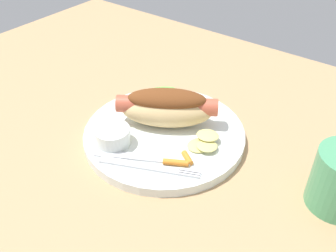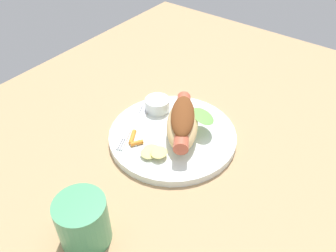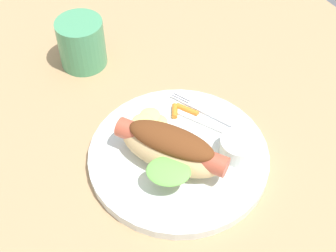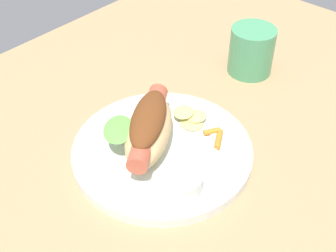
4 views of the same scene
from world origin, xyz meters
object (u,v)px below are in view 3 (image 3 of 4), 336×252
(hot_dog, at_px, (171,148))
(fork, at_px, (214,116))
(sauce_ramekin, at_px, (239,147))
(drinking_cup, at_px, (82,43))
(chips_pile, at_px, (150,120))
(carrot_garnish, at_px, (182,110))
(knife, at_px, (215,126))
(plate, at_px, (177,155))

(hot_dog, relative_size, fork, 1.12)
(sauce_ramekin, bearing_deg, fork, -8.19)
(hot_dog, distance_m, drinking_cup, 0.28)
(chips_pile, xyz_separation_m, drinking_cup, (0.20, 0.02, 0.02))
(chips_pile, height_order, carrot_garnish, chips_pile)
(drinking_cup, bearing_deg, hot_dog, -177.90)
(sauce_ramekin, xyz_separation_m, knife, (0.06, 0.00, -0.01))
(fork, xyz_separation_m, drinking_cup, (0.24, 0.11, 0.03))
(sauce_ramekin, bearing_deg, carrot_garnish, 13.60)
(carrot_garnish, bearing_deg, plate, 142.92)
(hot_dog, height_order, fork, hot_dog)
(plate, relative_size, hot_dog, 1.65)
(plate, height_order, sauce_ramekin, sauce_ramekin)
(sauce_ramekin, relative_size, carrot_garnish, 1.30)
(sauce_ramekin, relative_size, chips_pile, 0.85)
(sauce_ramekin, bearing_deg, drinking_cup, 18.14)
(carrot_garnish, bearing_deg, knife, -152.86)
(knife, bearing_deg, carrot_garnish, -1.58)
(plate, relative_size, carrot_garnish, 6.27)
(plate, xyz_separation_m, carrot_garnish, (0.06, -0.05, 0.01))
(plate, distance_m, drinking_cup, 0.27)
(hot_dog, bearing_deg, knife, -108.50)
(sauce_ramekin, distance_m, knife, 0.06)
(knife, relative_size, carrot_garnish, 3.47)
(plate, distance_m, knife, 0.08)
(carrot_garnish, xyz_separation_m, drinking_cup, (0.21, 0.08, 0.02))
(chips_pile, distance_m, drinking_cup, 0.20)
(sauce_ramekin, height_order, chips_pile, sauce_ramekin)
(drinking_cup, bearing_deg, knife, -158.11)
(fork, xyz_separation_m, chips_pile, (0.04, 0.09, 0.00))
(plate, height_order, chips_pile, chips_pile)
(sauce_ramekin, height_order, drinking_cup, drinking_cup)
(fork, height_order, drinking_cup, drinking_cup)
(plate, bearing_deg, carrot_garnish, -37.08)
(plate, height_order, drinking_cup, drinking_cup)
(drinking_cup, bearing_deg, plate, -173.83)
(fork, relative_size, drinking_cup, 1.66)
(sauce_ramekin, relative_size, knife, 0.37)
(plate, height_order, hot_dog, hot_dog)
(plate, relative_size, drinking_cup, 3.08)
(knife, bearing_deg, drinking_cup, -6.83)
(sauce_ramekin, relative_size, fork, 0.38)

